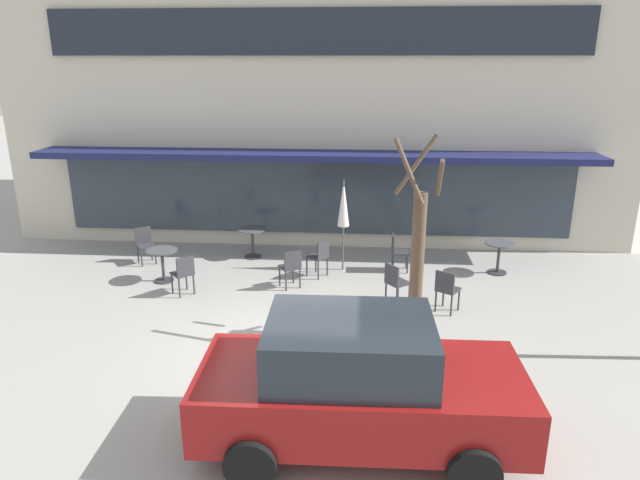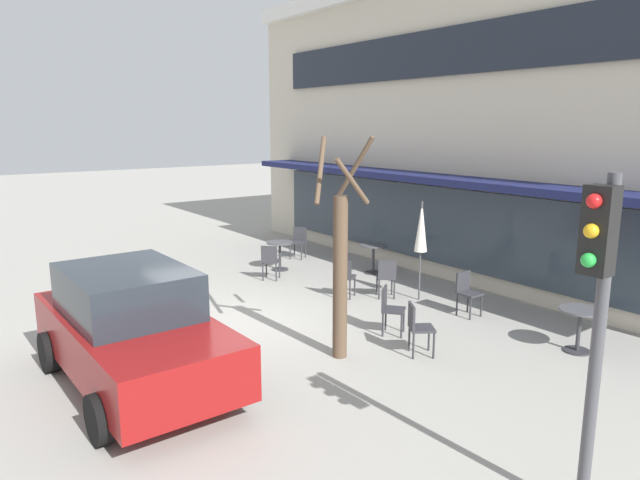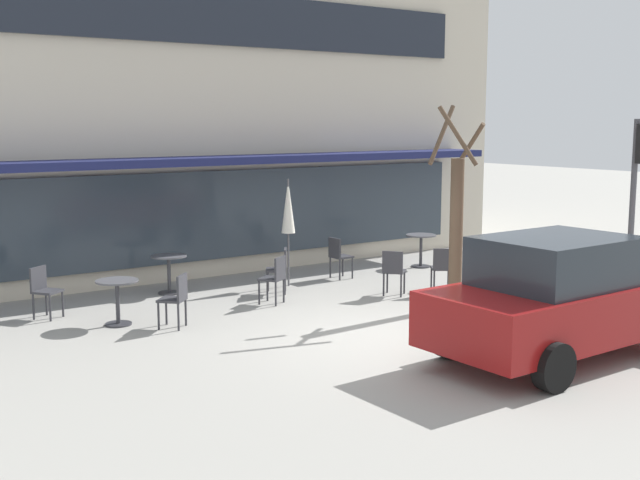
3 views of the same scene
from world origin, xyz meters
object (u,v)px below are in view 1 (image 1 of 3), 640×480
Objects in this scene: cafe_chair_1 at (291,266)px; cafe_chair_5 at (145,242)px; cafe_chair_2 at (184,272)px; street_tree at (417,256)px; patio_umbrella_green_folded at (344,204)px; cafe_table_near_wall at (252,238)px; cafe_table_by_tree at (162,260)px; cafe_chair_3 at (320,255)px; cafe_chair_6 at (447,288)px; cafe_table_streetside at (499,252)px; parked_sedan at (358,383)px; cafe_chair_4 at (397,250)px; cafe_chair_0 at (395,281)px.

cafe_chair_5 is (-3.82, 1.36, 0.00)m from cafe_chair_1.
street_tree is (4.76, -1.54, 1.03)m from cafe_chair_2.
patio_umbrella_green_folded reaches higher than cafe_chair_1.
cafe_table_by_tree is (-1.72, -1.78, 0.00)m from cafe_table_near_wall.
cafe_chair_3 is 3.59m from street_tree.
cafe_chair_6 is at bearing -46.55° from patio_umbrella_green_folded.
cafe_table_streetside is 7.27m from parked_sedan.
cafe_table_near_wall is 5.62m from street_tree.
cafe_chair_6 is 4.54m from parked_sedan.
cafe_chair_2 and cafe_chair_4 have the same top height.
cafe_chair_6 is 0.24× the size of street_tree.
street_tree is (0.14, -3.37, 1.03)m from cafe_chair_4.
patio_umbrella_green_folded is 1.32m from cafe_chair_3.
street_tree reaches higher than cafe_chair_6.
cafe_table_near_wall is 0.85× the size of cafe_chair_3.
cafe_chair_6 is at bearing 67.83° from parked_sedan.
cafe_chair_3 is at bearing 99.17° from parked_sedan.
parked_sedan is (4.49, -5.39, 0.36)m from cafe_table_by_tree.
patio_umbrella_green_folded is at bearing -1.33° from cafe_chair_5.
patio_umbrella_green_folded is 2.53m from cafe_chair_0.
cafe_chair_0 is at bearing 81.03° from parked_sedan.
cafe_chair_0 is (1.15, -1.96, -1.10)m from patio_umbrella_green_folded.
cafe_table_streetside is 0.85× the size of cafe_chair_4.
patio_umbrella_green_folded is at bearing 14.83° from cafe_table_by_tree.
cafe_chair_4 is at bearing 110.56° from cafe_chair_6.
cafe_chair_0 is at bearing -17.74° from cafe_chair_1.
cafe_chair_1 and cafe_chair_2 have the same top height.
cafe_table_by_tree is 0.85× the size of cafe_chair_1.
cafe_chair_2 reaches higher than cafe_table_streetside.
cafe_chair_6 reaches higher than cafe_table_streetside.
cafe_chair_0 is 1.00× the size of cafe_chair_1.
cafe_chair_1 is at bearing -57.67° from cafe_table_near_wall.
cafe_chair_5 is 7.30m from street_tree.
cafe_table_by_tree is 0.21× the size of street_tree.
street_tree is at bearing -17.96° from cafe_chair_2.
cafe_table_by_tree is at bearing -168.40° from cafe_chair_4.
street_tree is (5.48, -2.27, 1.04)m from cafe_table_by_tree.
patio_umbrella_green_folded reaches higher than cafe_table_by_tree.
cafe_table_by_tree is 0.85× the size of cafe_chair_5.
cafe_chair_1 is 1.00× the size of cafe_chair_3.
cafe_chair_5 is at bearing -167.13° from cafe_table_near_wall.
cafe_chair_2 is at bearing -151.56° from patio_umbrella_green_folded.
cafe_chair_6 is (3.24, -1.02, 0.00)m from cafe_chair_1.
cafe_chair_3 is at bearing -163.65° from cafe_chair_4.
street_tree is (0.28, -1.38, 1.03)m from cafe_chair_0.
cafe_chair_5 reaches higher than cafe_table_near_wall.
cafe_table_near_wall is 5.37m from cafe_chair_6.
cafe_chair_4 is (-2.38, -0.02, 0.01)m from cafe_table_streetside.
cafe_chair_4 is (1.29, 0.02, -1.10)m from patio_umbrella_green_folded.
cafe_chair_0 is 6.41m from cafe_chair_5.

